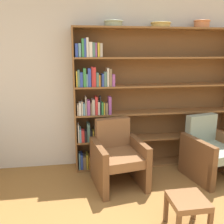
# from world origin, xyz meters

# --- Properties ---
(wall_back) EXTENTS (12.00, 0.06, 2.75)m
(wall_back) POSITION_xyz_m (0.00, 2.52, 1.38)
(wall_back) COLOR silver
(wall_back) RESTS_ON ground
(bookshelf) EXTENTS (2.49, 0.30, 2.10)m
(bookshelf) POSITION_xyz_m (0.16, 2.36, 1.05)
(bookshelf) COLOR brown
(bookshelf) RESTS_ON ground
(bowl_cream) EXTENTS (0.27, 0.27, 0.08)m
(bowl_cream) POSITION_xyz_m (-0.27, 2.33, 2.15)
(bowl_cream) COLOR gray
(bowl_cream) RESTS_ON bookshelf
(bowl_terracotta) EXTENTS (0.29, 0.29, 0.07)m
(bowl_terracotta) POSITION_xyz_m (0.42, 2.33, 2.14)
(bowl_terracotta) COLOR tan
(bowl_terracotta) RESTS_ON bookshelf
(bowl_sage) EXTENTS (0.24, 0.24, 0.11)m
(bowl_sage) POSITION_xyz_m (1.04, 2.33, 2.16)
(bowl_sage) COLOR #C67547
(bowl_sage) RESTS_ON bookshelf
(armchair_leather) EXTENTS (0.74, 0.77, 0.86)m
(armchair_leather) POSITION_xyz_m (-0.29, 1.80, 0.39)
(armchair_leather) COLOR brown
(armchair_leather) RESTS_ON ground
(armchair_cushioned) EXTENTS (0.77, 0.80, 0.86)m
(armchair_cushioned) POSITION_xyz_m (1.05, 1.80, 0.39)
(armchair_cushioned) COLOR brown
(armchair_cushioned) RESTS_ON ground
(footstool) EXTENTS (0.36, 0.36, 0.36)m
(footstool) POSITION_xyz_m (0.23, 0.77, 0.30)
(footstool) COLOR brown
(footstool) RESTS_ON ground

